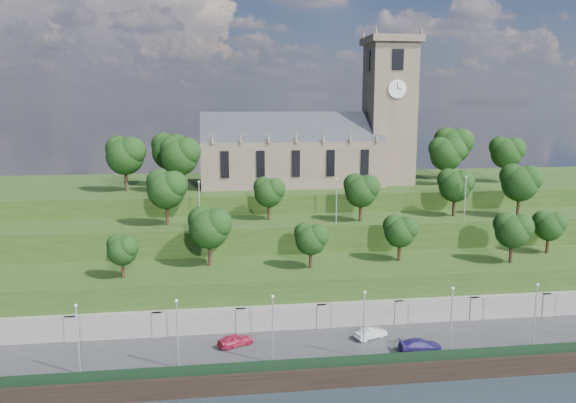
{
  "coord_description": "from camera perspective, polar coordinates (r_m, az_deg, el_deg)",
  "views": [
    {
      "loc": [
        -17.87,
        -53.78,
        29.68
      ],
      "look_at": [
        -6.68,
        30.0,
        14.75
      ],
      "focal_mm": 35.0,
      "sensor_mm": 36.0,
      "label": 1
    }
  ],
  "objects": [
    {
      "name": "embankment_upper",
      "position": [
        87.94,
        4.43,
        -5.63
      ],
      "size": [
        160.0,
        10.0,
        12.0
      ],
      "primitive_type": "cube",
      "color": "#203913",
      "rests_on": "ground"
    },
    {
      "name": "lamp_posts_upper",
      "position": [
        82.9,
        4.95,
        0.47
      ],
      "size": [
        40.36,
        0.36,
        6.77
      ],
      "color": "#B2B2B7",
      "rests_on": "embankment_upper"
    },
    {
      "name": "lamp_posts_promenade",
      "position": [
        62.93,
        7.72,
        -11.75
      ],
      "size": [
        60.36,
        0.36,
        7.66
      ],
      "color": "#B2B2B7",
      "rests_on": "promenade"
    },
    {
      "name": "embankment_lower",
      "position": [
        78.3,
        6.1,
        -9.18
      ],
      "size": [
        160.0,
        12.0,
        8.0
      ],
      "primitive_type": "cube",
      "color": "#203913",
      "rests_on": "ground"
    },
    {
      "name": "church",
      "position": [
        101.75,
        2.99,
        5.97
      ],
      "size": [
        38.6,
        12.35,
        27.6
      ],
      "color": "brown",
      "rests_on": "hilltop"
    },
    {
      "name": "promenade",
      "position": [
        68.67,
        8.49,
        -14.78
      ],
      "size": [
        160.0,
        12.0,
        2.0
      ],
      "primitive_type": "cube",
      "color": "#2D2D30",
      "rests_on": "ground"
    },
    {
      "name": "fence",
      "position": [
        63.33,
        9.92,
        -15.46
      ],
      "size": [
        160.0,
        0.1,
        1.2
      ],
      "primitive_type": "cube",
      "color": "black",
      "rests_on": "promenade"
    },
    {
      "name": "car_left",
      "position": [
        66.81,
        -5.36,
        -13.84
      ],
      "size": [
        4.45,
        3.19,
        1.41
      ],
      "primitive_type": "imported",
      "rotation": [
        0.0,
        0.0,
        1.99
      ],
      "color": "#AA1C3C",
      "rests_on": "promenade"
    },
    {
      "name": "trees_lower",
      "position": [
        76.31,
        6.5,
        -2.93
      ],
      "size": [
        63.99,
        9.03,
        8.06
      ],
      "color": "black",
      "rests_on": "embankment_lower"
    },
    {
      "name": "car_middle",
      "position": [
        69.22,
        8.39,
        -13.06
      ],
      "size": [
        4.28,
        2.82,
        1.33
      ],
      "primitive_type": "imported",
      "rotation": [
        0.0,
        0.0,
        1.95
      ],
      "color": "#B6B7BB",
      "rests_on": "promenade"
    },
    {
      "name": "trees_hilltop",
      "position": [
        100.41,
        2.59,
        5.22
      ],
      "size": [
        75.15,
        16.43,
        9.96
      ],
      "color": "black",
      "rests_on": "hilltop"
    },
    {
      "name": "hilltop",
      "position": [
        107.62,
        2.12,
        -1.88
      ],
      "size": [
        160.0,
        32.0,
        15.0
      ],
      "primitive_type": "cube",
      "color": "#203913",
      "rests_on": "ground"
    },
    {
      "name": "car_right",
      "position": [
        66.88,
        13.3,
        -14.05
      ],
      "size": [
        4.99,
        2.21,
        1.42
      ],
      "primitive_type": "imported",
      "rotation": [
        0.0,
        0.0,
        1.53
      ],
      "color": "navy",
      "rests_on": "promenade"
    },
    {
      "name": "trees_upper",
      "position": [
        85.76,
        7.74,
        1.6
      ],
      "size": [
        60.17,
        7.99,
        8.33
      ],
      "color": "black",
      "rests_on": "embankment_upper"
    },
    {
      "name": "quay_wall",
      "position": [
        63.43,
        10.06,
        -16.92
      ],
      "size": [
        160.0,
        0.5,
        2.2
      ],
      "primitive_type": "cube",
      "color": "black",
      "rests_on": "ground"
    },
    {
      "name": "ground",
      "position": [
        63.97,
        10.01,
        -17.78
      ],
      "size": [
        320.0,
        320.0,
        0.0
      ],
      "primitive_type": "plane",
      "color": "#1B252C",
      "rests_on": "ground"
    },
    {
      "name": "retaining_wall",
      "position": [
        73.36,
        7.21,
        -11.81
      ],
      "size": [
        160.0,
        2.1,
        5.0
      ],
      "color": "slate",
      "rests_on": "ground"
    }
  ]
}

